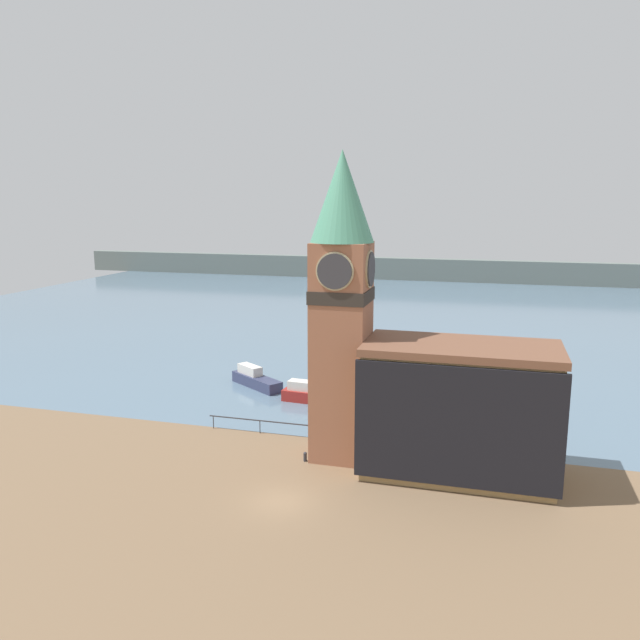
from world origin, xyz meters
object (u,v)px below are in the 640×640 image
at_px(pier_building, 459,410).
at_px(boat_near, 307,394).
at_px(mooring_bollard_near, 305,456).
at_px(clock_tower, 342,300).
at_px(boat_far, 255,379).

bearing_deg(pier_building, boat_near, 139.80).
relative_size(boat_near, mooring_bollard_near, 7.27).
relative_size(clock_tower, boat_far, 3.40).
height_order(clock_tower, pier_building, clock_tower).
distance_m(pier_building, mooring_bollard_near, 11.24).
height_order(boat_near, mooring_bollard_near, boat_near).
distance_m(boat_near, mooring_bollard_near, 13.37).
bearing_deg(pier_building, mooring_bollard_near, -175.00).
xyz_separation_m(pier_building, mooring_bollard_near, (-10.43, -0.91, -4.09)).
height_order(clock_tower, boat_near, clock_tower).
height_order(boat_near, boat_far, boat_far).
relative_size(boat_near, boat_far, 0.79).
bearing_deg(mooring_bollard_near, boat_far, 122.11).
bearing_deg(boat_near, mooring_bollard_near, -69.33).
bearing_deg(boat_near, boat_far, 158.46).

